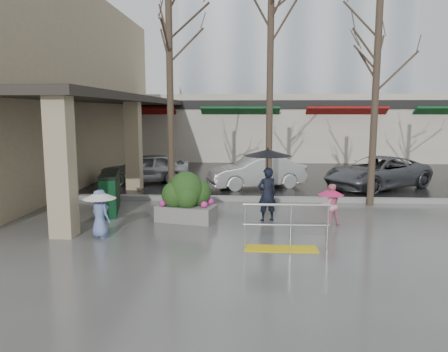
# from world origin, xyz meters

# --- Properties ---
(ground) EXTENTS (120.00, 120.00, 0.00)m
(ground) POSITION_xyz_m (0.00, 0.00, 0.00)
(ground) COLOR #51514F
(ground) RESTS_ON ground
(street_asphalt) EXTENTS (120.00, 36.00, 0.01)m
(street_asphalt) POSITION_xyz_m (0.00, 22.00, 0.01)
(street_asphalt) COLOR black
(street_asphalt) RESTS_ON ground
(curb) EXTENTS (120.00, 0.30, 0.15)m
(curb) POSITION_xyz_m (0.00, 4.00, 0.07)
(curb) COLOR gray
(curb) RESTS_ON ground
(near_building) EXTENTS (6.00, 18.00, 8.00)m
(near_building) POSITION_xyz_m (-9.00, 8.00, 4.00)
(near_building) COLOR tan
(near_building) RESTS_ON ground
(canopy_slab) EXTENTS (2.80, 18.00, 0.25)m
(canopy_slab) POSITION_xyz_m (-4.80, 8.00, 3.62)
(canopy_slab) COLOR #2D2823
(canopy_slab) RESTS_ON pillar_front
(pillar_front) EXTENTS (0.55, 0.55, 3.50)m
(pillar_front) POSITION_xyz_m (-3.90, -0.50, 1.75)
(pillar_front) COLOR tan
(pillar_front) RESTS_ON ground
(pillar_back) EXTENTS (0.55, 0.55, 3.50)m
(pillar_back) POSITION_xyz_m (-3.90, 6.00, 1.75)
(pillar_back) COLOR tan
(pillar_back) RESTS_ON ground
(storefront_row) EXTENTS (34.00, 6.74, 4.00)m
(storefront_row) POSITION_xyz_m (2.00, 17.97, 2.01)
(storefront_row) COLOR beige
(storefront_row) RESTS_ON ground
(office_tower) EXTENTS (18.00, 12.00, 25.00)m
(office_tower) POSITION_xyz_m (4.00, 30.00, 12.50)
(office_tower) COLOR #8C99A8
(office_tower) RESTS_ON ground
(handrail) EXTENTS (1.90, 0.50, 1.03)m
(handrail) POSITION_xyz_m (1.36, -1.20, 0.38)
(handrail) COLOR yellow
(handrail) RESTS_ON ground
(tree_west) EXTENTS (3.20, 3.20, 6.80)m
(tree_west) POSITION_xyz_m (-2.00, 3.60, 5.08)
(tree_west) COLOR #382B21
(tree_west) RESTS_ON ground
(tree_midwest) EXTENTS (3.20, 3.20, 7.00)m
(tree_midwest) POSITION_xyz_m (1.20, 3.60, 5.23)
(tree_midwest) COLOR #382B21
(tree_midwest) RESTS_ON ground
(tree_mideast) EXTENTS (3.20, 3.20, 6.50)m
(tree_mideast) POSITION_xyz_m (4.50, 3.60, 4.86)
(tree_mideast) COLOR #382B21
(tree_mideast) RESTS_ON ground
(woman) EXTENTS (1.34, 1.34, 2.04)m
(woman) POSITION_xyz_m (1.07, 1.33, 1.36)
(woman) COLOR black
(woman) RESTS_ON ground
(child_pink) EXTENTS (0.68, 0.68, 1.11)m
(child_pink) POSITION_xyz_m (2.75, 0.97, 0.64)
(child_pink) COLOR pink
(child_pink) RESTS_ON ground
(child_blue) EXTENTS (0.80, 0.80, 1.17)m
(child_blue) POSITION_xyz_m (-3.00, -0.51, 0.73)
(child_blue) COLOR #677DB7
(child_blue) RESTS_ON ground
(planter) EXTENTS (1.73, 1.15, 1.39)m
(planter) POSITION_xyz_m (-1.15, 1.17, 0.66)
(planter) COLOR slate
(planter) RESTS_ON ground
(news_boxes) EXTENTS (0.97, 2.20, 1.20)m
(news_boxes) POSITION_xyz_m (-3.63, 2.20, 0.60)
(news_boxes) COLOR #0D3A1C
(news_boxes) RESTS_ON ground
(car_a) EXTENTS (3.99, 2.72, 1.26)m
(car_a) POSITION_xyz_m (-3.86, 7.52, 0.63)
(car_a) COLOR #A5A6AA
(car_a) RESTS_ON ground
(car_b) EXTENTS (4.05, 2.57, 1.26)m
(car_b) POSITION_xyz_m (0.85, 6.65, 0.63)
(car_b) COLOR silver
(car_b) RESTS_ON ground
(car_c) EXTENTS (4.92, 4.28, 1.26)m
(car_c) POSITION_xyz_m (5.59, 6.78, 0.63)
(car_c) COLOR #575A5F
(car_c) RESTS_ON ground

